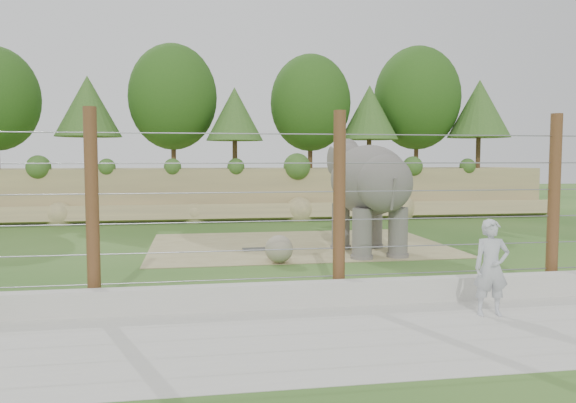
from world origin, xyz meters
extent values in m
plane|color=#2D581E|center=(0.00, 0.00, 0.00)|extent=(90.00, 90.00, 0.00)
cube|color=#8F815A|center=(0.00, 13.00, 1.25)|extent=(30.00, 4.00, 2.50)
cube|color=#8F815A|center=(0.00, 10.70, 0.35)|extent=(30.00, 1.37, 1.07)
cylinder|color=#3F2B19|center=(-8.00, 12.50, 3.29)|extent=(0.24, 0.24, 1.58)
sphere|color=#244E17|center=(-8.00, 12.50, 5.42)|extent=(3.60, 3.60, 3.60)
cylinder|color=#3F2B19|center=(-4.00, 13.00, 3.46)|extent=(0.24, 0.24, 1.92)
sphere|color=#244E17|center=(-4.00, 13.00, 6.07)|extent=(4.40, 4.40, 4.40)
cylinder|color=#3F2B19|center=(-1.00, 11.80, 3.20)|extent=(0.24, 0.24, 1.40)
sphere|color=#244E17|center=(-1.00, 11.80, 5.10)|extent=(3.20, 3.20, 3.20)
cylinder|color=#3F2B19|center=(3.00, 12.80, 3.41)|extent=(0.24, 0.24, 1.82)
sphere|color=#244E17|center=(3.00, 12.80, 5.88)|extent=(4.16, 4.16, 4.16)
cylinder|color=#3F2B19|center=(6.00, 12.20, 3.25)|extent=(0.24, 0.24, 1.50)
sphere|color=#244E17|center=(6.00, 12.20, 5.29)|extent=(3.44, 3.44, 3.44)
cylinder|color=#3F2B19|center=(9.00, 13.20, 3.51)|extent=(0.24, 0.24, 2.03)
sphere|color=#244E17|center=(9.00, 13.20, 6.27)|extent=(4.64, 4.64, 4.64)
cylinder|color=#3F2B19|center=(12.00, 12.00, 3.32)|extent=(0.24, 0.24, 1.64)
sphere|color=#244E17|center=(12.00, 12.00, 5.55)|extent=(3.76, 3.76, 3.76)
cube|color=#9B8C5B|center=(0.50, 3.00, 0.01)|extent=(10.00, 7.00, 0.02)
cube|color=#262628|center=(-0.97, 2.14, 0.04)|extent=(1.00, 0.60, 0.03)
sphere|color=gray|center=(-0.65, -0.30, 0.42)|extent=(0.80, 0.80, 0.80)
cube|color=beige|center=(0.00, -5.00, 0.25)|extent=(26.00, 0.35, 0.50)
cube|color=beige|center=(0.00, -7.00, 0.01)|extent=(26.00, 4.00, 0.01)
cylinder|color=#55341B|center=(-5.00, -4.50, 2.00)|extent=(0.26, 0.26, 4.00)
cylinder|color=#55341B|center=(0.00, -4.50, 2.00)|extent=(0.26, 0.26, 4.00)
cylinder|color=#55341B|center=(5.00, -4.50, 2.00)|extent=(0.26, 0.26, 4.00)
cylinder|color=gray|center=(0.00, -4.50, 0.50)|extent=(20.00, 0.02, 0.02)
cylinder|color=gray|center=(0.00, -4.50, 1.10)|extent=(20.00, 0.02, 0.02)
cylinder|color=gray|center=(0.00, -4.50, 1.70)|extent=(20.00, 0.02, 0.02)
cylinder|color=gray|center=(0.00, -4.50, 2.30)|extent=(20.00, 0.02, 0.02)
cylinder|color=gray|center=(0.00, -4.50, 2.90)|extent=(20.00, 0.02, 0.02)
cylinder|color=gray|center=(0.00, -4.50, 3.50)|extent=(20.00, 0.02, 0.02)
imported|color=#ABAEB4|center=(2.53, -6.23, 0.93)|extent=(0.73, 0.54, 1.84)
camera|label=1|loc=(-3.03, -15.95, 2.99)|focal=35.00mm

